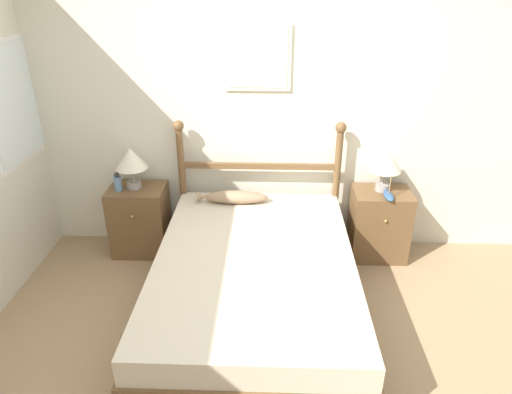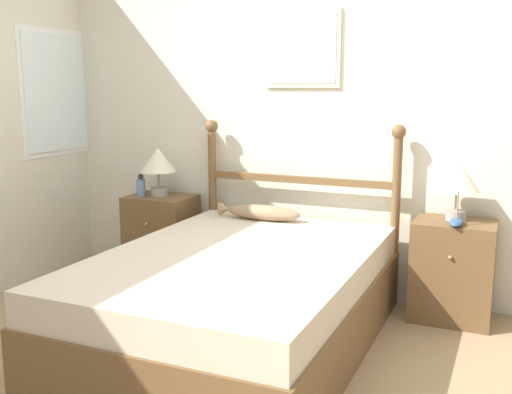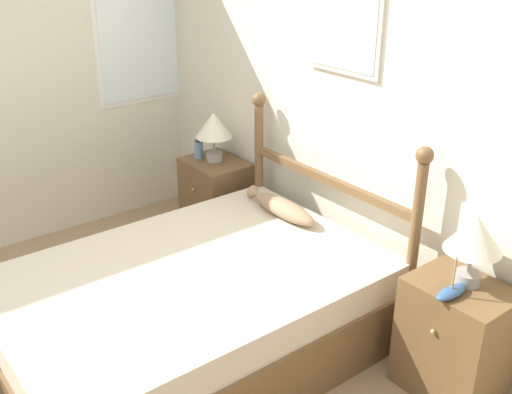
# 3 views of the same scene
# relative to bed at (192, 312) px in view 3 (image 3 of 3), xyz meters

# --- Properties ---
(wall_back) EXTENTS (6.40, 0.08, 2.55)m
(wall_back) POSITION_rel_bed_xyz_m (0.14, 1.15, 1.01)
(wall_back) COLOR beige
(wall_back) RESTS_ON ground_plane
(bed) EXTENTS (1.44, 2.08, 0.55)m
(bed) POSITION_rel_bed_xyz_m (0.00, 0.00, 0.00)
(bed) COLOR brown
(bed) RESTS_ON ground_plane
(headboard) EXTENTS (1.48, 0.10, 1.23)m
(headboard) POSITION_rel_bed_xyz_m (0.00, 1.01, 0.44)
(headboard) COLOR brown
(headboard) RESTS_ON ground_plane
(nightstand_left) EXTENTS (0.50, 0.41, 0.64)m
(nightstand_left) POSITION_rel_bed_xyz_m (-1.09, 0.90, 0.05)
(nightstand_left) COLOR brown
(nightstand_left) RESTS_ON ground_plane
(nightstand_right) EXTENTS (0.50, 0.41, 0.64)m
(nightstand_right) POSITION_rel_bed_xyz_m (1.09, 0.90, 0.05)
(nightstand_right) COLOR brown
(nightstand_right) RESTS_ON ground_plane
(table_lamp_left) EXTENTS (0.28, 0.28, 0.37)m
(table_lamp_left) POSITION_rel_bed_xyz_m (-1.10, 0.91, 0.63)
(table_lamp_left) COLOR gray
(table_lamp_left) RESTS_ON nightstand_left
(table_lamp_right) EXTENTS (0.28, 0.28, 0.37)m
(table_lamp_right) POSITION_rel_bed_xyz_m (1.08, 0.93, 0.63)
(table_lamp_right) COLOR gray
(table_lamp_right) RESTS_ON nightstand_right
(bottle) EXTENTS (0.07, 0.07, 0.17)m
(bottle) POSITION_rel_bed_xyz_m (-1.22, 0.84, 0.45)
(bottle) COLOR #668CB2
(bottle) RESTS_ON nightstand_left
(model_boat) EXTENTS (0.08, 0.21, 0.21)m
(model_boat) POSITION_rel_bed_xyz_m (1.10, 0.78, 0.39)
(model_boat) COLOR #335684
(model_boat) RESTS_ON nightstand_right
(fish_pillow) EXTENTS (0.61, 0.15, 0.11)m
(fish_pillow) POSITION_rel_bed_xyz_m (-0.21, 0.83, 0.33)
(fish_pillow) COLOR #997A5B
(fish_pillow) RESTS_ON bed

